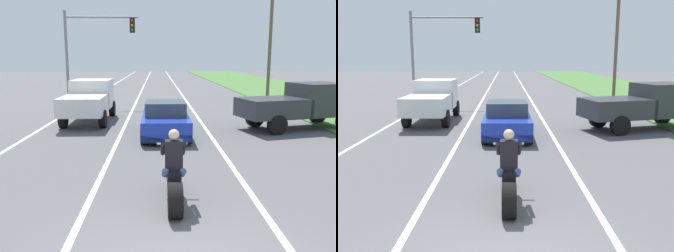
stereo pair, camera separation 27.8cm
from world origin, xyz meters
The scene contains 9 objects.
lane_stripe_left_solid centered at (-5.40, 20.00, 0.00)m, with size 0.14×120.00×0.01m, color white.
lane_stripe_right_solid centered at (1.80, 20.00, 0.00)m, with size 0.14×120.00×0.01m, color white.
lane_stripe_centre_dashed centered at (-1.80, 20.00, 0.00)m, with size 0.14×120.00×0.01m, color white.
motorcycle_with_rider centered at (0.02, 2.43, 0.59)m, with size 0.70×2.21×1.62m.
sports_car_blue centered at (0.00, 9.38, 0.63)m, with size 1.84×4.30×1.37m.
pickup_truck_left_lane_white centered at (-3.60, 12.55, 1.11)m, with size 2.02×4.80×1.98m.
pickup_truck_right_shoulder_dark_grey centered at (5.84, 10.51, 1.11)m, with size 5.14×3.14×1.98m.
traffic_light_mast_near centered at (-4.66, 18.82, 4.01)m, with size 4.74×0.34×6.00m.
utility_pole_roadside centered at (7.85, 21.35, 3.71)m, with size 0.24×0.24×7.41m, color brown.
Camera 2 is at (-0.04, -4.56, 3.02)m, focal length 37.82 mm.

